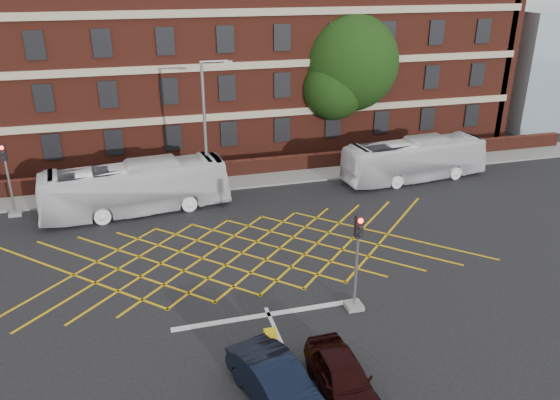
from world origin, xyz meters
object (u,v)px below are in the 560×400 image
object	(u,v)px
car_navy	(277,384)
street_lamp	(208,155)
traffic_light_far	(10,187)
utility_cabinet	(270,342)
deciduous_tree	(349,69)
bus_left	(136,188)
traffic_light_near	(356,272)
car_maroon	(343,377)
bus_right	(414,160)

from	to	relation	value
car_navy	street_lamp	distance (m)	17.87
traffic_light_far	utility_cabinet	distance (m)	19.47
deciduous_tree	utility_cabinet	bearing A→B (deg)	-117.83
utility_cabinet	bus_left	bearing A→B (deg)	106.44
traffic_light_near	car_navy	bearing A→B (deg)	-135.99
traffic_light_near	utility_cabinet	world-z (taller)	traffic_light_near
car_maroon	deciduous_tree	size ratio (longest dim) A/B	0.39
car_maroon	traffic_light_near	size ratio (longest dim) A/B	0.96
bus_right	car_navy	xyz separation A→B (m)	(-14.29, -17.56, -0.66)
bus_right	traffic_light_far	distance (m)	25.06
bus_left	bus_right	size ratio (longest dim) A/B	1.06
traffic_light_near	traffic_light_far	bearing A→B (deg)	137.49
deciduous_tree	utility_cabinet	xyz separation A→B (m)	(-11.97, -22.68, -5.73)
deciduous_tree	traffic_light_near	bearing A→B (deg)	-110.70
utility_cabinet	street_lamp	bearing A→B (deg)	89.78
bus_left	utility_cabinet	size ratio (longest dim) A/B	10.78
bus_left	utility_cabinet	bearing A→B (deg)	-169.53
traffic_light_far	traffic_light_near	bearing A→B (deg)	-42.51
traffic_light_far	car_navy	bearing A→B (deg)	-59.68
bus_right	utility_cabinet	world-z (taller)	bus_right
bus_left	car_navy	distance (m)	17.47
car_navy	car_maroon	size ratio (longest dim) A/B	1.10
bus_right	traffic_light_far	world-z (taller)	traffic_light_far
bus_right	traffic_light_near	xyz separation A→B (m)	(-9.76, -13.18, 0.36)
car_maroon	traffic_light_near	distance (m)	5.25
street_lamp	utility_cabinet	world-z (taller)	street_lamp
traffic_light_far	utility_cabinet	bearing A→B (deg)	-54.92
traffic_light_near	utility_cabinet	distance (m)	4.70
bus_right	street_lamp	distance (m)	13.89
car_maroon	street_lamp	xyz separation A→B (m)	(-1.73, 17.94, 2.16)
traffic_light_far	bus_right	bearing A→B (deg)	-1.89
bus_left	traffic_light_near	xyz separation A→B (m)	(8.40, -12.64, 0.27)
traffic_light_near	traffic_light_far	size ratio (longest dim) A/B	1.00
traffic_light_far	bus_left	bearing A→B (deg)	-11.20
traffic_light_near	street_lamp	size ratio (longest dim) A/B	0.51
bus_right	utility_cabinet	bearing A→B (deg)	131.87
traffic_light_near	street_lamp	distance (m)	14.00
bus_right	street_lamp	world-z (taller)	street_lamp
bus_right	street_lamp	xyz separation A→B (m)	(-13.82, 0.18, 1.46)
car_navy	deciduous_tree	size ratio (longest dim) A/B	0.43
traffic_light_near	traffic_light_far	distance (m)	20.73
utility_cabinet	traffic_light_far	bearing A→B (deg)	125.08
deciduous_tree	traffic_light_far	xyz separation A→B (m)	(-23.14, -6.79, -4.46)
deciduous_tree	utility_cabinet	distance (m)	26.28
car_maroon	deciduous_tree	distance (m)	27.89
car_navy	traffic_light_far	distance (m)	21.32
bus_left	car_navy	size ratio (longest dim) A/B	2.37
street_lamp	car_maroon	bearing A→B (deg)	-84.51
car_maroon	bus_left	bearing A→B (deg)	108.65
traffic_light_far	utility_cabinet	xyz separation A→B (m)	(11.16, -15.90, -1.27)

